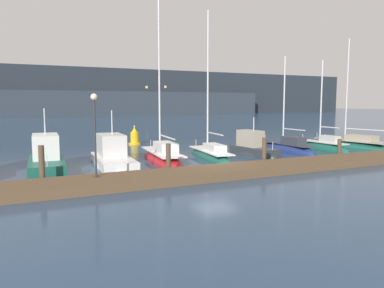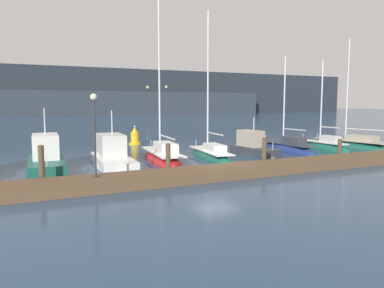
% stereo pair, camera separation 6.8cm
% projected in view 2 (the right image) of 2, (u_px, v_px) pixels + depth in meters
% --- Properties ---
extents(ground_plane, '(400.00, 400.00, 0.00)m').
position_uv_depth(ground_plane, '(215.00, 169.00, 23.02)').
color(ground_plane, navy).
extents(dock, '(41.38, 2.80, 0.45)m').
position_uv_depth(dock, '(234.00, 171.00, 21.05)').
color(dock, brown).
rests_on(dock, ground).
extents(mooring_pile_1, '(0.28, 0.28, 1.99)m').
position_uv_depth(mooring_pile_1, '(42.00, 166.00, 18.14)').
color(mooring_pile_1, '#4C3D2D').
rests_on(mooring_pile_1, ground).
extents(mooring_pile_2, '(0.28, 0.28, 1.76)m').
position_uv_depth(mooring_pile_2, '(168.00, 159.00, 21.02)').
color(mooring_pile_2, '#4C3D2D').
rests_on(mooring_pile_2, ground).
extents(mooring_pile_3, '(0.28, 0.28, 1.82)m').
position_uv_depth(mooring_pile_3, '(264.00, 152.00, 23.88)').
color(mooring_pile_3, '#4C3D2D').
rests_on(mooring_pile_3, ground).
extents(mooring_pile_4, '(0.28, 0.28, 1.45)m').
position_uv_depth(mooring_pile_4, '(339.00, 149.00, 26.77)').
color(mooring_pile_4, '#4C3D2D').
rests_on(mooring_pile_4, ground).
extents(motorboat_berth_3, '(2.53, 6.46, 4.19)m').
position_uv_depth(motorboat_berth_3, '(46.00, 164.00, 22.02)').
color(motorboat_berth_3, '#195647').
rests_on(motorboat_berth_3, ground).
extents(motorboat_berth_4, '(2.74, 6.84, 4.10)m').
position_uv_depth(motorboat_berth_4, '(113.00, 160.00, 24.19)').
color(motorboat_berth_4, white).
rests_on(motorboat_berth_4, ground).
extents(sailboat_berth_5, '(2.82, 7.77, 11.87)m').
position_uv_depth(sailboat_berth_5, '(162.00, 158.00, 25.99)').
color(sailboat_berth_5, red).
rests_on(sailboat_berth_5, ground).
extents(sailboat_berth_6, '(2.56, 7.21, 11.26)m').
position_uv_depth(sailboat_berth_6, '(210.00, 156.00, 27.44)').
color(sailboat_berth_6, '#195647').
rests_on(sailboat_berth_6, ground).
extents(motorboat_berth_7, '(1.99, 5.06, 3.42)m').
position_uv_depth(motorboat_berth_7, '(253.00, 150.00, 29.21)').
color(motorboat_berth_7, '#2D3338').
rests_on(motorboat_berth_7, ground).
extents(sailboat_berth_8, '(1.60, 6.49, 8.65)m').
position_uv_depth(sailboat_berth_8, '(287.00, 150.00, 31.04)').
color(sailboat_berth_8, navy).
rests_on(sailboat_berth_8, ground).
extents(sailboat_berth_9, '(1.32, 5.41, 8.35)m').
position_uv_depth(sailboat_berth_9, '(324.00, 149.00, 31.86)').
color(sailboat_berth_9, '#195647').
rests_on(sailboat_berth_9, ground).
extents(sailboat_berth_10, '(3.49, 8.27, 10.38)m').
position_uv_depth(sailboat_berth_10, '(352.00, 146.00, 34.10)').
color(sailboat_berth_10, '#195647').
rests_on(sailboat_berth_10, ground).
extents(channel_buoy, '(1.19, 1.19, 1.84)m').
position_uv_depth(channel_buoy, '(135.00, 138.00, 36.18)').
color(channel_buoy, gold).
rests_on(channel_buoy, ground).
extents(dock_lamppost, '(0.32, 0.32, 4.02)m').
position_uv_depth(dock_lamppost, '(94.00, 122.00, 17.85)').
color(dock_lamppost, '#2D2D33').
rests_on(dock_lamppost, dock).
extents(hillside_backdrop, '(240.00, 23.00, 15.34)m').
position_uv_depth(hillside_backdrop, '(48.00, 93.00, 119.79)').
color(hillside_backdrop, '#232B33').
rests_on(hillside_backdrop, ground).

